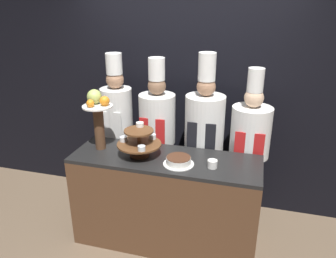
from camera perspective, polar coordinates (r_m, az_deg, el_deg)
name	(u,v)px	position (r m, az deg, el deg)	size (l,w,h in m)	color
wall_back	(187,88)	(3.75, 3.29, 7.12)	(10.00, 0.06, 2.80)	black
buffet_counter	(165,201)	(3.32, -0.47, -12.38)	(1.78, 0.59, 0.96)	brown
tiered_stand	(139,141)	(3.08, -5.04, -2.14)	(0.42, 0.42, 0.30)	brown
fruit_pedestal	(98,113)	(3.22, -12.15, 2.79)	(0.29, 0.29, 0.58)	brown
cake_round	(179,161)	(2.95, 1.85, -5.57)	(0.28, 0.28, 0.07)	white
cup_white	(212,164)	(2.92, 7.74, -6.04)	(0.09, 0.09, 0.07)	white
chef_left	(118,126)	(3.73, -8.76, 0.52)	(0.34, 0.34, 1.82)	#28282D
chef_center_left	(157,133)	(3.58, -1.86, -0.73)	(0.39, 0.39, 1.79)	#38332D
chef_center_right	(204,137)	(3.47, 6.28, -1.36)	(0.41, 0.41, 1.87)	black
chef_right	(249,147)	(3.46, 13.93, -3.04)	(0.40, 0.40, 1.74)	#38332D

